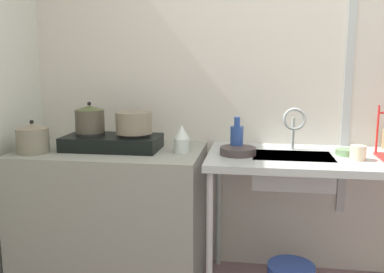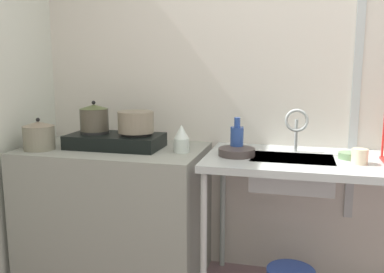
{
  "view_description": "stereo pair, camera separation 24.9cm",
  "coord_description": "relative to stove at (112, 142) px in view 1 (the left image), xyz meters",
  "views": [
    {
      "loc": [
        -0.34,
        -1.27,
        1.38
      ],
      "look_at": [
        -0.7,
        1.15,
        0.95
      ],
      "focal_mm": 39.27,
      "sensor_mm": 36.0,
      "label": 1
    },
    {
      "loc": [
        -0.1,
        -1.22,
        1.38
      ],
      "look_at": [
        -0.7,
        1.15,
        0.95
      ],
      "focal_mm": 39.27,
      "sensor_mm": 36.0,
      "label": 2
    }
  ],
  "objects": [
    {
      "name": "bottle_by_sink",
      "position": [
        0.76,
        0.03,
        0.04
      ],
      "size": [
        0.08,
        0.08,
        0.21
      ],
      "color": "#27438C",
      "rests_on": "counter_sink"
    },
    {
      "name": "faucet",
      "position": [
        1.09,
        0.11,
        0.13
      ],
      "size": [
        0.14,
        0.08,
        0.26
      ],
      "color": "#A7AEAD",
      "rests_on": "counter_sink"
    },
    {
      "name": "counter_concrete",
      "position": [
        -0.01,
        0.0,
        -0.47
      ],
      "size": [
        1.12,
        0.67,
        0.85
      ],
      "primitive_type": "cube",
      "color": "gray",
      "rests_on": "ground"
    },
    {
      "name": "small_bowl_on_drainboard",
      "position": [
        1.38,
        0.03,
        -0.03
      ],
      "size": [
        0.11,
        0.11,
        0.04
      ],
      "primitive_type": "cylinder",
      "color": "#6F9466",
      "rests_on": "counter_sink"
    },
    {
      "name": "counter_sink",
      "position": [
        1.29,
        -0.0,
        -0.11
      ],
      "size": [
        1.4,
        0.67,
        0.85
      ],
      "color": "#A7AEAD",
      "rests_on": "ground"
    },
    {
      "name": "pot_on_right_burner",
      "position": [
        0.14,
        0.0,
        0.12
      ],
      "size": [
        0.22,
        0.22,
        0.13
      ],
      "color": "#7A6F5C",
      "rests_on": "stove"
    },
    {
      "name": "cup_by_rack",
      "position": [
        1.42,
        -0.08,
        -0.01
      ],
      "size": [
        0.08,
        0.08,
        0.08
      ],
      "primitive_type": "cylinder",
      "color": "beige",
      "rests_on": "counter_sink"
    },
    {
      "name": "pot_beside_stove",
      "position": [
        -0.43,
        -0.16,
        0.04
      ],
      "size": [
        0.19,
        0.19,
        0.2
      ],
      "color": "slate",
      "rests_on": "counter_concrete"
    },
    {
      "name": "stove",
      "position": [
        0.0,
        0.0,
        0.0
      ],
      "size": [
        0.58,
        0.31,
        0.1
      ],
      "color": "black",
      "rests_on": "counter_concrete"
    },
    {
      "name": "wall_metal_strip",
      "position": [
        1.43,
        0.33,
        0.61
      ],
      "size": [
        0.05,
        0.01,
        2.2
      ],
      "primitive_type": "cube",
      "color": "#A7AEAD"
    },
    {
      "name": "percolator",
      "position": [
        0.44,
        -0.02,
        0.03
      ],
      "size": [
        0.09,
        0.09,
        0.17
      ],
      "color": "silver",
      "rests_on": "counter_concrete"
    },
    {
      "name": "pot_on_left_burner",
      "position": [
        -0.14,
        0.0,
        0.14
      ],
      "size": [
        0.18,
        0.18,
        0.19
      ],
      "color": "#484236",
      "rests_on": "stove"
    },
    {
      "name": "sink_basin",
      "position": [
        1.08,
        -0.02,
        -0.13
      ],
      "size": [
        0.45,
        0.29,
        0.17
      ],
      "primitive_type": "cube",
      "color": "#A7AEAD",
      "rests_on": "counter_sink"
    },
    {
      "name": "frying_pan",
      "position": [
        0.77,
        -0.04,
        -0.02
      ],
      "size": [
        0.21,
        0.21,
        0.04
      ],
      "primitive_type": "cylinder",
      "color": "#3D3432",
      "rests_on": "counter_sink"
    },
    {
      "name": "wall_back",
      "position": [
        1.19,
        0.38,
        0.47
      ],
      "size": [
        4.43,
        0.1,
        2.74
      ],
      "primitive_type": "cube",
      "color": "beige",
      "rests_on": "ground"
    }
  ]
}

